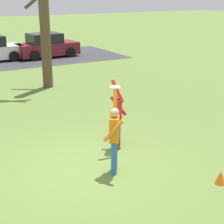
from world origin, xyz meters
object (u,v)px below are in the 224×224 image
frisbee_disc (115,87)px  person_defender (118,115)px  person_catcher (114,134)px  bare_tree_tall (44,19)px  parked_car_maroon (47,46)px  field_cone_orange (220,177)px

frisbee_disc → person_defender: bearing=56.2°
person_defender → frisbee_disc: size_ratio=8.46×
person_catcher → bare_tree_tall: (1.48, 8.78, 2.09)m
person_defender → frisbee_disc: (-0.70, -1.04, 1.11)m
parked_car_maroon → bare_tree_tall: size_ratio=0.60×
person_catcher → frisbee_disc: 1.13m
frisbee_disc → parked_car_maroon: 16.95m
person_catcher → field_cone_orange: size_ratio=6.50×
person_defender → parked_car_maroon: size_ratio=0.49×
frisbee_disc → bare_tree_tall: (1.36, 8.60, 0.98)m
parked_car_maroon → field_cone_orange: parked_car_maroon is taller
frisbee_disc → bare_tree_tall: 8.76m
person_catcher → field_cone_orange: 2.65m
bare_tree_tall → field_cone_orange: 10.91m
parked_car_maroon → bare_tree_tall: bearing=-113.4°
person_defender → parked_car_maroon: person_defender is taller
person_defender → field_cone_orange: person_defender is taller
person_catcher → parked_car_maroon: 17.11m
bare_tree_tall → field_cone_orange: bare_tree_tall is taller
frisbee_disc → field_cone_orange: size_ratio=0.76×
person_catcher → field_cone_orange: bearing=-99.5°
person_defender → field_cone_orange: (1.01, -2.95, -0.82)m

